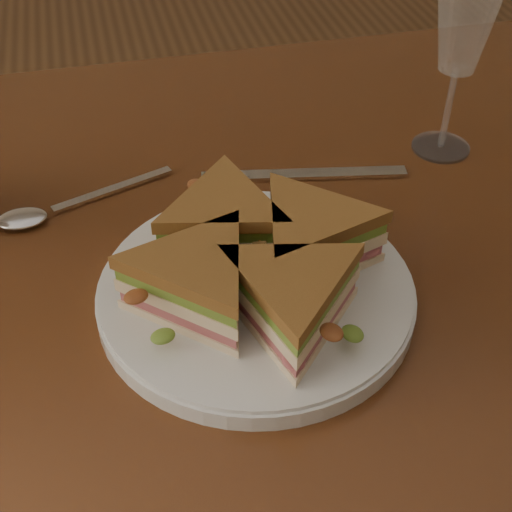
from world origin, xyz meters
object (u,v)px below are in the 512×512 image
at_px(table, 199,321).
at_px(wine_glass, 464,27).
at_px(plate, 256,293).
at_px(sandwich_wedges, 256,261).
at_px(spoon, 45,212).
at_px(knife, 297,175).

height_order(table, wine_glass, wine_glass).
relative_size(plate, sandwich_wedges, 1.01).
distance_m(plate, sandwich_wedges, 0.04).
xyz_separation_m(plate, spoon, (-0.17, 0.16, -0.00)).
relative_size(sandwich_wedges, wine_glass, 1.36).
bearing_deg(knife, table, -134.55).
distance_m(knife, wine_glass, 0.22).
relative_size(sandwich_wedges, spoon, 1.50).
xyz_separation_m(table, spoon, (-0.13, 0.08, 0.10)).
relative_size(plate, wine_glass, 1.37).
bearing_deg(spoon, plate, -63.03).
relative_size(table, spoon, 6.80).
bearing_deg(knife, plate, -106.18).
bearing_deg(spoon, sandwich_wedges, -63.03).
xyz_separation_m(table, sandwich_wedges, (0.04, -0.08, 0.14)).
xyz_separation_m(plate, sandwich_wedges, (0.00, -0.00, 0.04)).
xyz_separation_m(sandwich_wedges, spoon, (-0.17, 0.16, -0.04)).
xyz_separation_m(plate, wine_glass, (0.25, 0.18, 0.13)).
bearing_deg(sandwich_wedges, table, 116.44).
height_order(table, sandwich_wedges, sandwich_wedges).
distance_m(table, plate, 0.14).
relative_size(plate, knife, 1.25).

